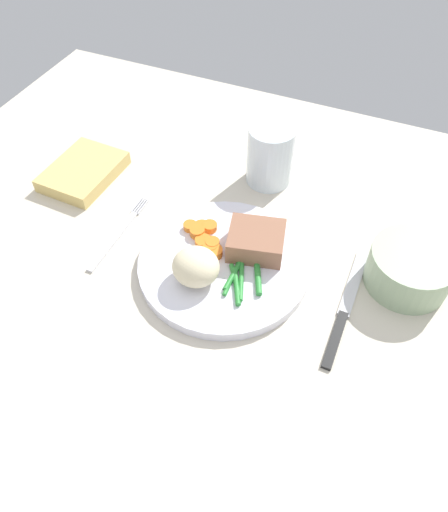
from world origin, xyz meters
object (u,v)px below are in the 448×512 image
at_px(dinner_plate, 224,264).
at_px(napkin, 84,172).
at_px(salad_bowl, 411,267).
at_px(fork, 119,233).
at_px(knife, 345,309).
at_px(water_glass, 270,159).
at_px(meat_portion, 256,241).

bearing_deg(dinner_plate, napkin, 163.20).
bearing_deg(napkin, salad_bowl, -1.34).
bearing_deg(salad_bowl, fork, -169.15).
height_order(knife, water_glass, water_glass).
distance_m(knife, napkin, 0.49).
bearing_deg(knife, meat_portion, 164.13).
relative_size(knife, napkin, 1.52).
relative_size(meat_portion, water_glass, 0.77).
height_order(knife, salad_bowl, salad_bowl).
distance_m(water_glass, salad_bowl, 0.29).
xyz_separation_m(water_glass, napkin, (-0.29, -0.12, -0.03)).
bearing_deg(napkin, knife, -11.02).
height_order(meat_portion, fork, meat_portion).
height_order(salad_bowl, napkin, salad_bowl).
bearing_deg(fork, water_glass, 54.18).
bearing_deg(napkin, dinner_plate, -16.80).
relative_size(fork, salad_bowl, 1.43).
distance_m(salad_bowl, napkin, 0.55).
distance_m(meat_portion, napkin, 0.34).
distance_m(knife, salad_bowl, 0.11).
xyz_separation_m(dinner_plate, napkin, (-0.30, 0.09, 0.00)).
bearing_deg(salad_bowl, napkin, 178.66).
bearing_deg(water_glass, meat_portion, -76.38).
relative_size(salad_bowl, napkin, 0.86).
bearing_deg(fork, napkin, 145.66).
bearing_deg(meat_portion, fork, -168.75).
height_order(fork, salad_bowl, salad_bowl).
xyz_separation_m(meat_portion, salad_bowl, (0.21, 0.04, -0.00)).
bearing_deg(dinner_plate, knife, -0.91).
relative_size(meat_portion, napkin, 0.58).
distance_m(meat_portion, water_glass, 0.18).
bearing_deg(water_glass, napkin, -157.77).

